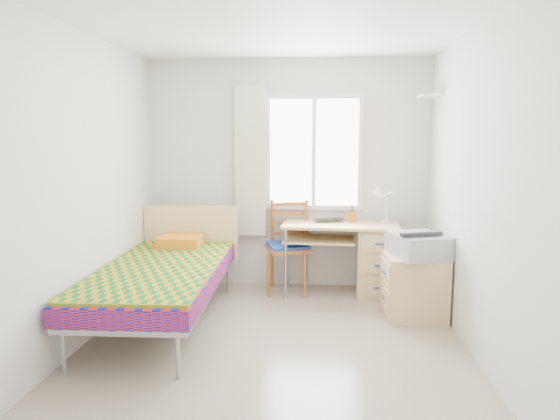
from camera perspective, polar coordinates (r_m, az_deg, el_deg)
The scene contains 17 objects.
floor at distance 4.34m, azimuth -0.69°, elevation -15.12°, with size 3.50×3.50×0.00m, color #BCAD93.
ceiling at distance 4.08m, azimuth -0.76°, elevation 20.68°, with size 3.50×3.50×0.00m, color white.
wall_back at distance 5.74m, azimuth 0.87°, elevation 4.07°, with size 3.20×3.20×0.00m, color silver.
wall_left at distance 4.45m, azimuth -21.74°, elevation 2.22°, with size 3.50×3.50×0.00m, color silver.
wall_right at distance 4.18m, azimuth 21.72°, elevation 1.85°, with size 3.50×3.50×0.00m, color silver.
window at distance 5.70m, azimuth 3.90°, elevation 6.54°, with size 1.10×0.04×1.30m.
curtain at distance 5.71m, azimuth -3.40°, elevation 5.54°, with size 0.35×0.05×1.70m, color beige.
floating_shelf at distance 5.50m, azimuth 16.72°, elevation 12.40°, with size 0.20×0.32×0.03m, color white.
bed at distance 4.80m, azimuth -13.09°, elevation -7.10°, with size 1.09×2.25×0.97m.
desk at distance 5.60m, azimuth 10.34°, elevation -5.22°, with size 1.29×0.65×0.79m.
chair at distance 5.60m, azimuth 1.02°, elevation -3.57°, with size 0.55×0.55×1.02m.
cabinet at distance 5.02m, azimuth 15.04°, elevation -8.44°, with size 0.59×0.53×0.61m.
printer at distance 4.89m, azimuth 15.51°, elevation -3.84°, with size 0.58×0.63×0.22m.
laptop at distance 5.59m, azimuth 5.82°, elevation -1.25°, with size 0.35×0.23×0.03m, color black.
pen_cup at distance 5.65m, azimuth 8.24°, elevation -0.80°, with size 0.08×0.08×0.10m, color orange.
task_lamp at distance 5.47m, azimuth 11.58°, elevation 1.04°, with size 0.23×0.32×0.42m.
book at distance 5.54m, azimuth 5.26°, elevation -3.53°, with size 0.18×0.25×0.02m, color gray.
Camera 1 is at (0.36, -3.97, 1.73)m, focal length 32.00 mm.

